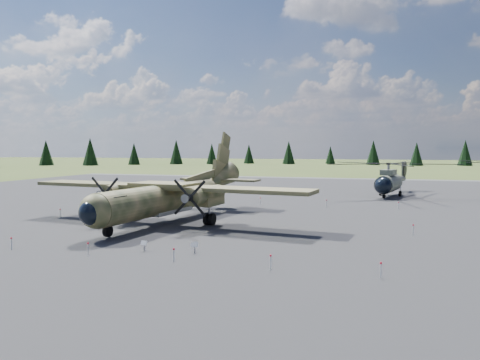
# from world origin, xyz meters

# --- Properties ---
(ground) EXTENTS (500.00, 500.00, 0.00)m
(ground) POSITION_xyz_m (0.00, 0.00, 0.00)
(ground) COLOR #4E5B28
(ground) RESTS_ON ground
(apron) EXTENTS (120.00, 120.00, 0.04)m
(apron) POSITION_xyz_m (0.00, 10.00, 0.00)
(apron) COLOR #57575C
(apron) RESTS_ON ground
(transport_plane) EXTENTS (28.27, 25.53, 9.30)m
(transport_plane) POSITION_xyz_m (-4.92, 0.98, 2.67)
(transport_plane) COLOR #374223
(transport_plane) RESTS_ON ground
(helicopter_near) EXTENTS (22.56, 23.83, 4.82)m
(helicopter_near) POSITION_xyz_m (15.21, 30.17, 3.42)
(helicopter_near) COLOR gray
(helicopter_near) RESTS_ON ground
(info_placard_left) EXTENTS (0.47, 0.24, 0.71)m
(info_placard_left) POSITION_xyz_m (-1.20, -11.26, 0.47)
(info_placard_left) COLOR gray
(info_placard_left) RESTS_ON ground
(info_placard_right) EXTENTS (0.48, 0.23, 0.74)m
(info_placard_right) POSITION_xyz_m (2.31, -10.95, 0.49)
(info_placard_right) COLOR gray
(info_placard_right) RESTS_ON ground
(barrier_fence) EXTENTS (33.12, 29.62, 0.85)m
(barrier_fence) POSITION_xyz_m (-0.46, -0.08, 0.51)
(barrier_fence) COLOR white
(barrier_fence) RESTS_ON ground
(treeline) EXTENTS (334.41, 340.58, 10.96)m
(treeline) POSITION_xyz_m (-1.62, 0.68, 4.84)
(treeline) COLOR black
(treeline) RESTS_ON ground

